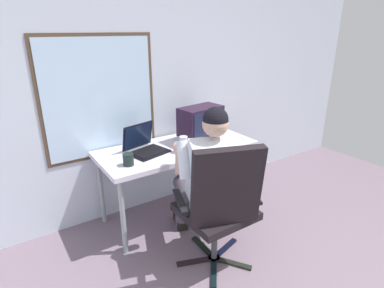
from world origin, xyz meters
TOP-DOWN VIEW (x-y plane):
  - wall_rear at (-0.02, 2.68)m, footprint 5.82×0.08m
  - desk at (-0.03, 2.28)m, footprint 1.50×0.67m
  - office_chair at (-0.19, 1.41)m, footprint 0.69×0.68m
  - person_seated at (-0.10, 1.68)m, footprint 0.69×0.90m
  - crt_monitor at (0.26, 2.31)m, footprint 0.46×0.30m
  - laptop at (-0.35, 2.34)m, footprint 0.39×0.37m
  - wine_glass at (-0.06, 2.12)m, footprint 0.08×0.08m
  - coffee_mug at (-0.59, 2.13)m, footprint 0.09×0.09m

SIDE VIEW (x-z plane):
  - office_chair at x=-0.19m, z-range 0.06..1.15m
  - person_seated at x=-0.10m, z-range 0.03..1.32m
  - desk at x=-0.03m, z-range 0.31..1.05m
  - coffee_mug at x=-0.59m, z-range 0.74..0.84m
  - laptop at x=-0.35m, z-range 0.68..0.93m
  - wine_glass at x=-0.06m, z-range 0.77..0.92m
  - crt_monitor at x=0.26m, z-range 0.76..1.10m
  - wall_rear at x=-0.02m, z-range -0.01..2.83m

